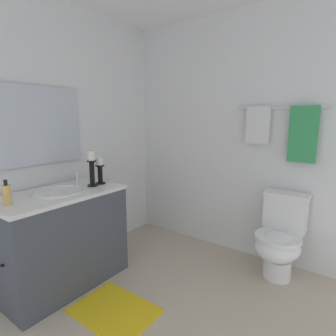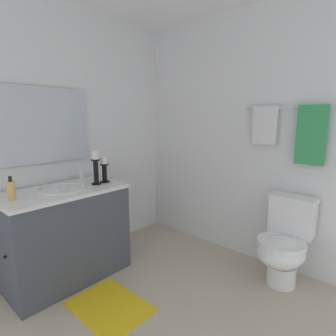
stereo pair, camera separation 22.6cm
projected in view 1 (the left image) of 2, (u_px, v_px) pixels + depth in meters
The scene contains 13 objects.
wall_back at pixel (249, 138), 2.72m from camera, with size 2.76×0.04×2.45m, color white.
wall_left at pixel (36, 140), 2.36m from camera, with size 0.04×2.90×2.45m, color white.
vanity_cabinet at pixel (62, 238), 2.30m from camera, with size 0.58×1.04×0.82m.
sink_basin at pixel (59, 196), 2.24m from camera, with size 0.40×0.40×0.24m.
mirror at pixel (35, 126), 2.30m from camera, with size 0.02×0.87×0.67m, color silver.
candle_holder_tall at pixel (100, 170), 2.50m from camera, with size 0.09×0.09×0.24m.
candle_holder_short at pixel (92, 168), 2.40m from camera, with size 0.09×0.09×0.31m.
soap_bottle at pixel (7, 194), 1.89m from camera, with size 0.06×0.06×0.18m.
toilet at pixel (280, 238), 2.41m from camera, with size 0.39×0.54×0.75m.
towel_bar at pixel (281, 108), 2.45m from camera, with size 0.02×0.02×0.80m, color silver.
towel_near_vanity at pixel (258, 125), 2.58m from camera, with size 0.22×0.03×0.35m, color white.
towel_center at pixel (303, 134), 2.36m from camera, with size 0.23×0.03×0.49m, color #389E59.
bath_mat at pixel (114, 311), 2.01m from camera, with size 0.60×0.44×0.02m, color yellow.
Camera 1 is at (0.95, -1.24, 1.41)m, focal length 29.04 mm.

